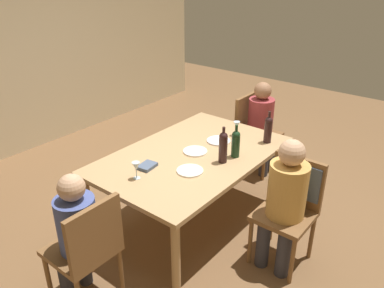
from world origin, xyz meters
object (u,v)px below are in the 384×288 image
at_px(chair_right_end, 253,128).
at_px(dinner_plate_host, 190,171).
at_px(wine_glass_near_left, 237,126).
at_px(dinner_plate_guest_left, 195,151).
at_px(dining_table, 192,160).
at_px(chair_left_end, 88,247).
at_px(chair_near, 292,196).
at_px(person_man_bearded, 262,121).
at_px(wine_glass_centre, 136,167).
at_px(person_man_guest, 76,229).
at_px(wine_bottle_dark_red, 268,129).
at_px(wine_bottle_tall_green, 223,146).
at_px(wine_bottle_short_olive, 236,143).
at_px(dinner_plate_guest_right, 219,141).
at_px(person_woman_host, 285,197).

bearing_deg(chair_right_end, dinner_plate_host, 10.15).
relative_size(wine_glass_near_left, dinner_plate_guest_left, 0.65).
relative_size(dining_table, chair_left_end, 1.99).
height_order(chair_near, person_man_bearded, person_man_bearded).
height_order(chair_left_end, wine_glass_centre, chair_left_end).
relative_size(chair_left_end, wine_glass_near_left, 6.17).
bearing_deg(dining_table, person_man_guest, 178.87).
height_order(person_man_guest, wine_glass_near_left, person_man_guest).
xyz_separation_m(dining_table, person_man_guest, (-1.29, 0.03, -0.03)).
xyz_separation_m(person_man_guest, wine_bottle_dark_red, (1.96, -0.45, 0.24)).
bearing_deg(wine_bottle_tall_green, wine_bottle_dark_red, -10.11).
xyz_separation_m(chair_near, wine_glass_centre, (-0.76, 1.05, 0.24)).
distance_m(chair_left_end, wine_bottle_short_olive, 1.55).
bearing_deg(dinner_plate_guest_left, wine_bottle_dark_red, -34.55).
bearing_deg(person_man_guest, dinner_plate_guest_right, -2.18).
xyz_separation_m(wine_bottle_tall_green, wine_bottle_dark_red, (0.62, -0.11, -0.01)).
bearing_deg(chair_left_end, dinner_plate_guest_right, 1.68).
relative_size(chair_right_end, chair_left_end, 1.00).
height_order(person_man_bearded, dinner_plate_host, person_man_bearded).
bearing_deg(person_woman_host, person_man_guest, 51.93).
height_order(dining_table, wine_bottle_dark_red, wine_bottle_dark_red).
bearing_deg(wine_bottle_dark_red, wine_bottle_short_olive, 170.13).
bearing_deg(dining_table, chair_right_end, 3.86).
distance_m(chair_right_end, wine_glass_centre, 1.95).
distance_m(wine_bottle_short_olive, wine_glass_near_left, 0.48).
distance_m(chair_near, person_man_bearded, 1.50).
height_order(chair_right_end, wine_glass_centre, chair_right_end).
distance_m(chair_right_end, dinner_plate_host, 1.60).
bearing_deg(chair_right_end, person_man_guest, 1.37).
relative_size(wine_bottle_dark_red, wine_glass_centre, 2.17).
relative_size(person_man_bearded, wine_bottle_short_olive, 3.57).
bearing_deg(chair_near, wine_glass_centre, 35.91).
height_order(person_man_bearded, wine_bottle_tall_green, person_man_bearded).
xyz_separation_m(chair_right_end, person_man_bearded, (-0.00, -0.11, 0.11)).
height_order(person_woman_host, wine_glass_near_left, person_woman_host).
xyz_separation_m(wine_bottle_dark_red, dinner_plate_guest_right, (-0.29, 0.38, -0.14)).
distance_m(chair_right_end, dinner_plate_guest_left, 1.26).
height_order(chair_near, dinner_plate_guest_left, chair_near).
xyz_separation_m(person_man_bearded, wine_glass_near_left, (-0.68, -0.07, 0.19)).
bearing_deg(dining_table, person_man_bearded, -1.14).
bearing_deg(person_man_guest, wine_bottle_tall_green, -14.18).
xyz_separation_m(person_woman_host, wine_bottle_tall_green, (0.07, 0.65, 0.22)).
distance_m(person_woman_host, wine_bottle_tall_green, 0.69).
bearing_deg(chair_near, dining_table, 7.29).
relative_size(chair_right_end, person_woman_host, 0.80).
bearing_deg(wine_bottle_short_olive, wine_bottle_dark_red, -9.87).
bearing_deg(wine_glass_centre, chair_right_end, 0.23).
xyz_separation_m(chair_near, chair_left_end, (-1.42, 0.88, -0.06)).
bearing_deg(chair_right_end, wine_bottle_tall_green, 17.79).
relative_size(person_man_bearded, dinner_plate_guest_right, 4.73).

